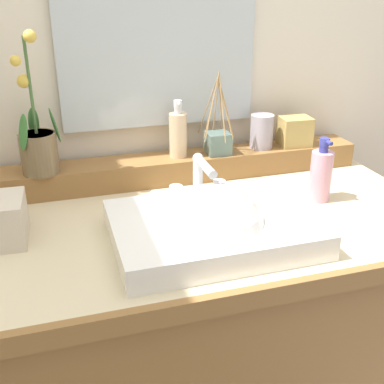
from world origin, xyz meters
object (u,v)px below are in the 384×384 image
at_px(soap_dispenser, 178,134).
at_px(tumbler_cup, 262,131).
at_px(sink_basin, 214,231).
at_px(potted_plant, 38,144).
at_px(trinket_box, 295,131).
at_px(reed_diffuser, 218,142).
at_px(lotion_bottle, 321,174).

relative_size(soap_dispenser, tumbler_cup, 1.60).
xyz_separation_m(sink_basin, soap_dispenser, (0.02, 0.38, 0.11)).
bearing_deg(potted_plant, trinket_box, 0.77).
xyz_separation_m(reed_diffuser, lotion_bottle, (0.21, -0.24, -0.04)).
bearing_deg(trinket_box, reed_diffuser, -175.23).
distance_m(tumbler_cup, reed_diffuser, 0.15).
distance_m(sink_basin, lotion_bottle, 0.37).
bearing_deg(reed_diffuser, sink_basin, -110.61).
height_order(soap_dispenser, trinket_box, soap_dispenser).
xyz_separation_m(sink_basin, tumbler_cup, (0.29, 0.39, 0.10)).
xyz_separation_m(sink_basin, lotion_bottle, (0.35, 0.14, 0.05)).
bearing_deg(trinket_box, sink_basin, -132.28).
bearing_deg(reed_diffuser, potted_plant, -179.25).
bearing_deg(reed_diffuser, lotion_bottle, -49.13).
xyz_separation_m(tumbler_cup, reed_diffuser, (-0.15, -0.01, -0.01)).
bearing_deg(lotion_bottle, soap_dispenser, 142.48).
height_order(sink_basin, soap_dispenser, soap_dispenser).
bearing_deg(potted_plant, lotion_bottle, -18.08).
height_order(sink_basin, tumbler_cup, tumbler_cup).
xyz_separation_m(reed_diffuser, trinket_box, (0.25, 0.00, 0.01)).
bearing_deg(potted_plant, reed_diffuser, 0.75).
bearing_deg(potted_plant, tumbler_cup, 1.69).
xyz_separation_m(sink_basin, reed_diffuser, (0.14, 0.37, 0.08)).
xyz_separation_m(potted_plant, trinket_box, (0.76, 0.01, -0.04)).
distance_m(potted_plant, trinket_box, 0.76).
relative_size(tumbler_cup, lotion_bottle, 0.59).
xyz_separation_m(soap_dispenser, tumbler_cup, (0.26, 0.00, -0.02)).
relative_size(potted_plant, lotion_bottle, 2.12).
height_order(sink_basin, potted_plant, potted_plant).
bearing_deg(sink_basin, reed_diffuser, 69.39).
height_order(trinket_box, lotion_bottle, lotion_bottle).
distance_m(soap_dispenser, tumbler_cup, 0.26).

